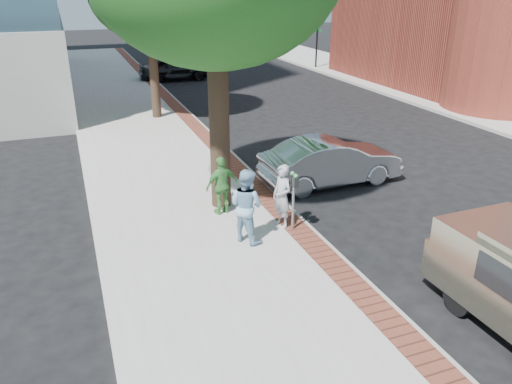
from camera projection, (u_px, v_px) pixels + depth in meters
name	position (u px, v px, depth m)	size (l,w,h in m)	color
ground	(268.00, 236.00, 12.15)	(120.00, 120.00, 0.00)	black
sidewalk	(150.00, 146.00, 18.52)	(5.00, 60.00, 0.15)	#9E9991
brick_strip	(207.00, 138.00, 19.21)	(0.60, 60.00, 0.01)	brown
curb	(216.00, 139.00, 19.35)	(0.10, 60.00, 0.15)	gray
sidewalk_far	(487.00, 110.00, 23.74)	(5.00, 60.00, 0.15)	#9E9991
signal_near	(148.00, 43.00, 30.51)	(0.70, 0.15, 3.80)	black
signal_far	(317.00, 36.00, 34.29)	(0.70, 0.15, 3.80)	black
parking_meter	(294.00, 189.00, 11.76)	(0.12, 0.32, 1.47)	gray
person_gray	(282.00, 196.00, 12.02)	(0.58, 0.38, 1.59)	#A4A4A8
person_officer	(246.00, 206.00, 11.34)	(0.85, 0.66, 1.75)	#86B1D0
person_green	(222.00, 185.00, 12.73)	(0.90, 0.38, 1.54)	#479242
sedan_silver	(331.00, 162.00, 15.04)	(1.50, 4.31, 1.42)	silver
bg_car	(174.00, 68.00, 30.97)	(1.72, 4.27, 1.46)	black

